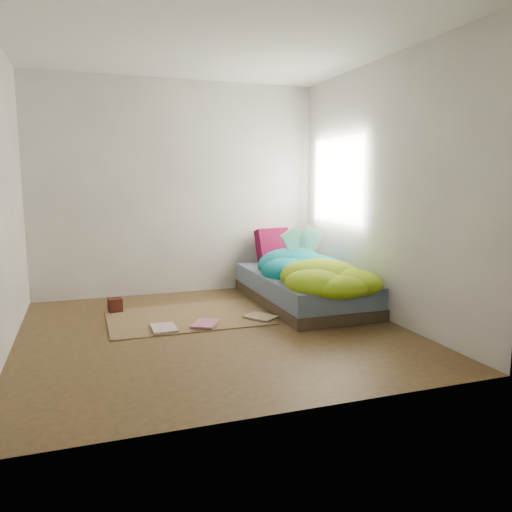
{
  "coord_description": "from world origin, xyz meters",
  "views": [
    {
      "loc": [
        -1.12,
        -4.4,
        1.41
      ],
      "look_at": [
        0.67,
        0.75,
        0.57
      ],
      "focal_mm": 35.0,
      "sensor_mm": 36.0,
      "label": 1
    }
  ],
  "objects": [
    {
      "name": "ground",
      "position": [
        0.0,
        0.0,
        0.0
      ],
      "size": [
        3.5,
        3.5,
        0.0
      ],
      "primitive_type": "cube",
      "color": "#49321C",
      "rests_on": "ground"
    },
    {
      "name": "room_walls",
      "position": [
        0.01,
        0.01,
        1.63
      ],
      "size": [
        3.54,
        3.54,
        2.62
      ],
      "color": "#B8B5AF",
      "rests_on": "ground"
    },
    {
      "name": "bed",
      "position": [
        1.22,
        0.72,
        0.17
      ],
      "size": [
        1.0,
        2.0,
        0.34
      ],
      "color": "#33281B",
      "rests_on": "ground"
    },
    {
      "name": "duvet",
      "position": [
        1.22,
        0.5,
        0.51
      ],
      "size": [
        0.96,
        1.84,
        0.34
      ],
      "primitive_type": null,
      "color": "#086D81",
      "rests_on": "bed"
    },
    {
      "name": "rug",
      "position": [
        -0.15,
        0.55,
        0.01
      ],
      "size": [
        1.6,
        1.1,
        0.01
      ],
      "primitive_type": "cube",
      "color": "brown",
      "rests_on": "ground"
    },
    {
      "name": "pillow_floral",
      "position": [
        1.38,
        1.45,
        0.41
      ],
      "size": [
        0.73,
        0.57,
        0.14
      ],
      "primitive_type": "cube",
      "rotation": [
        0.0,
        0.0,
        0.31
      ],
      "color": "beige",
      "rests_on": "bed"
    },
    {
      "name": "pillow_magenta",
      "position": [
        1.18,
        1.55,
        0.56
      ],
      "size": [
        0.46,
        0.21,
        0.44
      ],
      "primitive_type": "cube",
      "rotation": [
        0.0,
        0.0,
        0.17
      ],
      "color": "#500519",
      "rests_on": "bed"
    },
    {
      "name": "open_book",
      "position": [
        1.3,
        0.93,
        0.81
      ],
      "size": [
        0.42,
        0.1,
        0.26
      ],
      "primitive_type": null,
      "rotation": [
        0.0,
        0.0,
        0.02
      ],
      "color": "#2D8C32",
      "rests_on": "duvet"
    },
    {
      "name": "wooden_box",
      "position": [
        -0.84,
        1.01,
        0.08
      ],
      "size": [
        0.16,
        0.16,
        0.14
      ],
      "primitive_type": "cube",
      "rotation": [
        0.0,
        0.0,
        0.13
      ],
      "color": "black",
      "rests_on": "rug"
    },
    {
      "name": "floor_book_a",
      "position": [
        -0.57,
        0.18,
        0.02
      ],
      "size": [
        0.23,
        0.31,
        0.02
      ],
      "primitive_type": "imported",
      "rotation": [
        0.0,
        0.0,
        0.01
      ],
      "color": "white",
      "rests_on": "rug"
    },
    {
      "name": "floor_book_b",
      "position": [
        -0.15,
        0.23,
        0.03
      ],
      "size": [
        0.34,
        0.37,
        0.03
      ],
      "primitive_type": "imported",
      "rotation": [
        0.0,
        0.0,
        -0.51
      ],
      "color": "#CD7691",
      "rests_on": "rug"
    },
    {
      "name": "floor_book_c",
      "position": [
        0.45,
        0.18,
        0.02
      ],
      "size": [
        0.36,
        0.39,
        0.02
      ],
      "primitive_type": "imported",
      "rotation": [
        0.0,
        0.0,
        0.59
      ],
      "color": "tan",
      "rests_on": "rug"
    }
  ]
}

